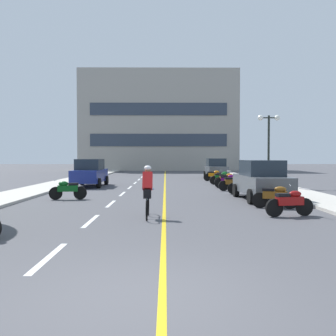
# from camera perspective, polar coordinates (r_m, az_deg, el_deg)

# --- Properties ---
(ground_plane) EXTENTS (140.00, 140.00, 0.00)m
(ground_plane) POSITION_cam_1_polar(r_m,az_deg,el_deg) (26.06, -1.05, -2.54)
(ground_plane) COLOR #47474C
(curb_left) EXTENTS (2.40, 72.00, 0.12)m
(curb_left) POSITION_cam_1_polar(r_m,az_deg,el_deg) (29.99, -14.88, -1.92)
(curb_left) COLOR #B7B2A8
(curb_left) RESTS_ON ground
(curb_right) EXTENTS (2.40, 72.00, 0.12)m
(curb_right) POSITION_cam_1_polar(r_m,az_deg,el_deg) (29.85, 12.98, -1.92)
(curb_right) COLOR #B7B2A8
(curb_right) RESTS_ON ground
(lane_dash_0) EXTENTS (0.14, 2.20, 0.01)m
(lane_dash_0) POSITION_cam_1_polar(r_m,az_deg,el_deg) (7.61, -18.46, -13.32)
(lane_dash_0) COLOR silver
(lane_dash_0) RESTS_ON ground
(lane_dash_1) EXTENTS (0.14, 2.20, 0.01)m
(lane_dash_1) POSITION_cam_1_polar(r_m,az_deg,el_deg) (11.39, -12.15, -8.21)
(lane_dash_1) COLOR silver
(lane_dash_1) RESTS_ON ground
(lane_dash_2) EXTENTS (0.14, 2.20, 0.01)m
(lane_dash_2) POSITION_cam_1_polar(r_m,az_deg,el_deg) (15.28, -9.08, -5.64)
(lane_dash_2) COLOR silver
(lane_dash_2) RESTS_ON ground
(lane_dash_3) EXTENTS (0.14, 2.20, 0.01)m
(lane_dash_3) POSITION_cam_1_polar(r_m,az_deg,el_deg) (19.22, -7.28, -4.10)
(lane_dash_3) COLOR silver
(lane_dash_3) RESTS_ON ground
(lane_dash_4) EXTENTS (0.14, 2.20, 0.01)m
(lane_dash_4) POSITION_cam_1_polar(r_m,az_deg,el_deg) (23.18, -6.09, -3.09)
(lane_dash_4) COLOR silver
(lane_dash_4) RESTS_ON ground
(lane_dash_5) EXTENTS (0.14, 2.20, 0.01)m
(lane_dash_5) POSITION_cam_1_polar(r_m,az_deg,el_deg) (27.15, -5.25, -2.37)
(lane_dash_5) COLOR silver
(lane_dash_5) RESTS_ON ground
(lane_dash_6) EXTENTS (0.14, 2.20, 0.01)m
(lane_dash_6) POSITION_cam_1_polar(r_m,az_deg,el_deg) (31.13, -4.63, -1.83)
(lane_dash_6) COLOR silver
(lane_dash_6) RESTS_ON ground
(lane_dash_7) EXTENTS (0.14, 2.20, 0.01)m
(lane_dash_7) POSITION_cam_1_polar(r_m,az_deg,el_deg) (35.11, -4.15, -1.42)
(lane_dash_7) COLOR silver
(lane_dash_7) RESTS_ON ground
(lane_dash_8) EXTENTS (0.14, 2.20, 0.01)m
(lane_dash_8) POSITION_cam_1_polar(r_m,az_deg,el_deg) (39.10, -3.77, -1.09)
(lane_dash_8) COLOR silver
(lane_dash_8) RESTS_ON ground
(lane_dash_9) EXTENTS (0.14, 2.20, 0.01)m
(lane_dash_9) POSITION_cam_1_polar(r_m,az_deg,el_deg) (43.09, -3.45, -0.82)
(lane_dash_9) COLOR silver
(lane_dash_9) RESTS_ON ground
(lane_dash_10) EXTENTS (0.14, 2.20, 0.01)m
(lane_dash_10) POSITION_cam_1_polar(r_m,az_deg,el_deg) (47.08, -3.19, -0.60)
(lane_dash_10) COLOR silver
(lane_dash_10) RESTS_ON ground
(lane_dash_11) EXTENTS (0.14, 2.20, 0.01)m
(lane_dash_11) POSITION_cam_1_polar(r_m,az_deg,el_deg) (51.07, -2.98, -0.41)
(lane_dash_11) COLOR silver
(lane_dash_11) RESTS_ON ground
(centre_line_yellow) EXTENTS (0.12, 66.00, 0.01)m
(centre_line_yellow) POSITION_cam_1_polar(r_m,az_deg,el_deg) (29.05, -0.49, -2.09)
(centre_line_yellow) COLOR gold
(centre_line_yellow) RESTS_ON ground
(office_building) EXTENTS (22.67, 9.40, 14.34)m
(office_building) POSITION_cam_1_polar(r_m,az_deg,el_deg) (54.88, -1.42, 7.24)
(office_building) COLOR #9E998E
(office_building) RESTS_ON ground
(street_lamp_mid) EXTENTS (1.46, 0.36, 4.58)m
(street_lamp_mid) POSITION_cam_1_polar(r_m,az_deg,el_deg) (24.40, 15.74, 5.36)
(street_lamp_mid) COLOR black
(street_lamp_mid) RESTS_ON curb_right
(parked_car_near) EXTENTS (2.02, 4.25, 1.82)m
(parked_car_near) POSITION_cam_1_polar(r_m,az_deg,el_deg) (16.85, 14.63, -1.86)
(parked_car_near) COLOR black
(parked_car_near) RESTS_ON ground
(parked_car_mid) EXTENTS (1.93, 4.20, 1.82)m
(parked_car_mid) POSITION_cam_1_polar(r_m,az_deg,el_deg) (24.31, -12.32, -0.74)
(parked_car_mid) COLOR black
(parked_car_mid) RESTS_ON ground
(parked_car_far) EXTENTS (1.94, 4.21, 1.82)m
(parked_car_far) POSITION_cam_1_polar(r_m,az_deg,el_deg) (32.82, 7.64, -0.06)
(parked_car_far) COLOR black
(parked_car_far) RESTS_ON ground
(motorcycle_1) EXTENTS (1.68, 0.64, 0.92)m
(motorcycle_1) POSITION_cam_1_polar(r_m,az_deg,el_deg) (12.55, 18.83, -5.17)
(motorcycle_1) COLOR black
(motorcycle_1) RESTS_ON ground
(motorcycle_2) EXTENTS (1.66, 0.72, 0.92)m
(motorcycle_2) POSITION_cam_1_polar(r_m,az_deg,el_deg) (14.28, 16.68, -4.31)
(motorcycle_2) COLOR black
(motorcycle_2) RESTS_ON ground
(motorcycle_3) EXTENTS (1.70, 0.60, 0.92)m
(motorcycle_3) POSITION_cam_1_polar(r_m,az_deg,el_deg) (17.13, -15.67, -3.30)
(motorcycle_3) COLOR black
(motorcycle_3) RESTS_ON ground
(motorcycle_4) EXTENTS (1.70, 0.60, 0.92)m
(motorcycle_4) POSITION_cam_1_polar(r_m,az_deg,el_deg) (19.20, 12.01, -2.73)
(motorcycle_4) COLOR black
(motorcycle_4) RESTS_ON ground
(motorcycle_5) EXTENTS (1.69, 0.60, 0.92)m
(motorcycle_5) POSITION_cam_1_polar(r_m,az_deg,el_deg) (21.12, 10.27, -2.31)
(motorcycle_5) COLOR black
(motorcycle_5) RESTS_ON ground
(motorcycle_6) EXTENTS (1.70, 0.60, 0.92)m
(motorcycle_6) POSITION_cam_1_polar(r_m,az_deg,el_deg) (22.79, 9.58, -2.00)
(motorcycle_6) COLOR black
(motorcycle_6) RESTS_ON ground
(motorcycle_7) EXTENTS (1.70, 0.60, 0.92)m
(motorcycle_7) POSITION_cam_1_polar(r_m,az_deg,el_deg) (24.39, 9.33, -1.75)
(motorcycle_7) COLOR black
(motorcycle_7) RESTS_ON ground
(motorcycle_8) EXTENTS (1.70, 0.60, 0.92)m
(motorcycle_8) POSITION_cam_1_polar(r_m,az_deg,el_deg) (25.84, 8.48, -1.55)
(motorcycle_8) COLOR black
(motorcycle_8) RESTS_ON ground
(motorcycle_9) EXTENTS (1.63, 0.81, 0.92)m
(motorcycle_9) POSITION_cam_1_polar(r_m,az_deg,el_deg) (27.72, 8.70, -1.32)
(motorcycle_9) COLOR black
(motorcycle_9) RESTS_ON ground
(motorcycle_10) EXTENTS (1.70, 0.60, 0.92)m
(motorcycle_10) POSITION_cam_1_polar(r_m,az_deg,el_deg) (29.34, 7.35, -1.15)
(motorcycle_10) COLOR black
(motorcycle_10) RESTS_ON ground
(cyclist_rider) EXTENTS (0.42, 1.77, 1.71)m
(cyclist_rider) POSITION_cam_1_polar(r_m,az_deg,el_deg) (11.65, -3.28, -3.56)
(cyclist_rider) COLOR black
(cyclist_rider) RESTS_ON ground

